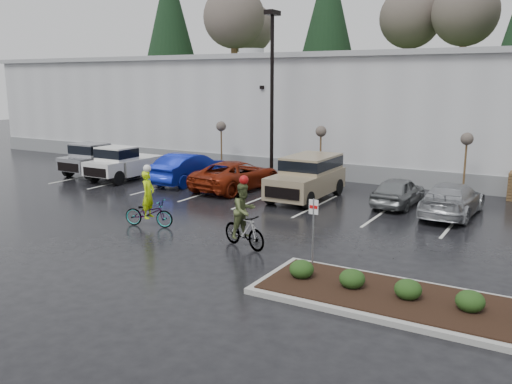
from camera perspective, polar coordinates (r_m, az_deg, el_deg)
The scene contains 23 objects.
ground at distance 18.37m, azimuth -5.26°, elevation -6.26°, with size 120.00×120.00×0.00m, color black.
warehouse at distance 37.66m, azimuth 14.49°, elevation 8.34°, with size 60.50×15.50×7.20m.
wooded_ridge at distance 60.14m, azimuth 20.50°, elevation 8.51°, with size 80.00×25.00×6.00m, color #243616.
lamppost at distance 29.79m, azimuth 1.70°, elevation 11.81°, with size 0.50×1.00×9.22m.
sapling_west at distance 32.85m, azimuth -3.69°, elevation 6.62°, with size 0.60×0.60×3.20m.
sapling_mid at distance 29.75m, azimuth 6.85°, elevation 6.02°, with size 0.60×0.60×3.20m.
sapling_east at distance 27.69m, azimuth 21.30°, elevation 4.88°, with size 0.60×0.60×3.20m.
curb_island at distance 14.70m, azimuth 15.63°, elevation -11.07°, with size 8.00×3.00×0.15m, color gray.
mulch_bed at distance 14.66m, azimuth 15.65°, elevation -10.72°, with size 7.60×2.60×0.04m, color black.
shrub_a at distance 15.50m, azimuth 4.82°, elevation -8.10°, with size 0.70×0.70×0.52m, color black.
shrub_b at distance 14.97m, azimuth 10.08°, elevation -8.98°, with size 0.70×0.70×0.52m, color black.
shrub_c at distance 14.57m, azimuth 15.71°, elevation -9.84°, with size 0.70×0.70×0.52m, color black.
shrub_d at distance 14.32m, azimuth 21.62°, elevation -10.64°, with size 0.70×0.70×0.52m, color black.
fire_lane_sign at distance 16.32m, azimuth 6.05°, elevation -3.44°, with size 0.30×0.05×2.20m.
pickup_silver at distance 34.38m, azimuth -15.95°, elevation 3.49°, with size 2.10×5.20×1.96m, color #97999E, non-canonical shape.
pickup_white at distance 32.22m, azimuth -13.31°, elevation 3.10°, with size 2.10×5.20×1.96m, color silver, non-canonical shape.
car_blue at distance 30.25m, azimuth -7.02°, elevation 2.52°, with size 1.79×5.13×1.69m, color #0E1E9C.
car_red at distance 28.29m, azimuth -2.09°, elevation 1.78°, with size 2.52×5.47×1.52m, color maroon.
suv_tan at distance 26.05m, azimuth 5.29°, elevation 1.47°, with size 2.20×5.10×2.06m, color gray, non-canonical shape.
car_grey at distance 25.46m, azimuth 14.76°, elevation 0.07°, with size 1.59×3.95×1.35m, color slate.
car_far_silver at distance 24.31m, azimuth 19.94°, elevation -0.72°, with size 1.98×4.87×1.41m, color #A0A4A8.
cyclist_hivis at distance 21.57m, azimuth -11.23°, elevation -1.62°, with size 2.13×1.17×2.46m.
cyclist_olive at distance 18.47m, azimuth -1.26°, elevation -3.17°, with size 2.02×1.14×2.52m.
Camera 1 is at (10.15, -14.22, 5.68)m, focal length 38.00 mm.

